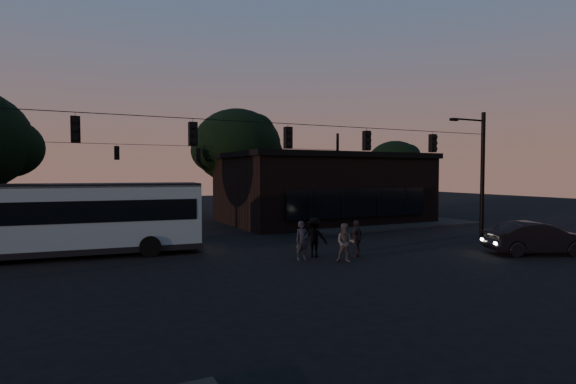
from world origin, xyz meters
name	(u,v)px	position (x,y,z in m)	size (l,w,h in m)	color
ground	(333,272)	(0.00, 0.00, 0.00)	(120.00, 120.00, 0.00)	black
sidewalk_far_right	(368,221)	(12.00, 14.00, 0.07)	(14.00, 10.00, 0.15)	black
building	(322,188)	(9.00, 15.97, 2.71)	(15.40, 10.41, 5.40)	black
tree_behind	(237,146)	(4.00, 22.00, 6.19)	(7.60, 7.60, 9.43)	black
tree_right	(395,165)	(18.00, 18.00, 4.63)	(5.20, 5.20, 6.86)	black
signal_rig_near	(288,161)	(0.00, 4.00, 4.45)	(26.24, 0.30, 7.50)	black
signal_rig_far	(198,169)	(0.00, 20.00, 4.20)	(26.24, 0.30, 7.50)	black
bus	(67,216)	(-9.36, 8.16, 1.91)	(12.28, 3.94, 3.40)	#7C969E
car	(538,238)	(10.80, -1.10, 0.78)	(1.64, 4.72, 1.55)	black
pedestrian_a	(302,241)	(0.07, 2.73, 0.87)	(0.64, 0.42, 1.74)	#212129
pedestrian_b	(345,243)	(1.54, 1.46, 0.85)	(0.82, 0.64, 1.70)	#4C4546
pedestrian_c	(357,238)	(2.70, 2.26, 0.86)	(1.01, 0.42, 1.72)	black
pedestrian_d	(314,237)	(0.92, 3.09, 0.91)	(1.18, 0.68, 1.83)	black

